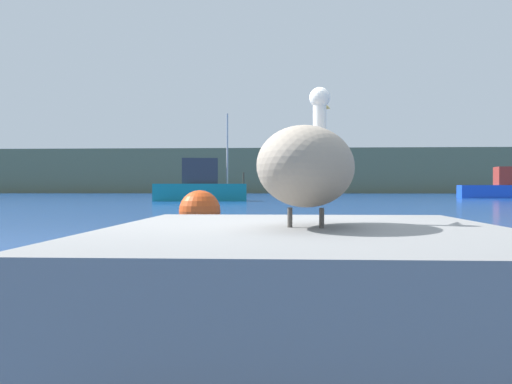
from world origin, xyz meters
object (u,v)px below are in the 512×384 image
pelican (308,165)px  mooring_buoy (200,211)px  fishing_boat_blue (509,187)px  fishing_boat_teal (200,186)px

pelican → mooring_buoy: bearing=28.8°
fishing_boat_blue → mooring_buoy: size_ratio=9.37×
mooring_buoy → fishing_boat_teal: bearing=99.0°
fishing_boat_blue → fishing_boat_teal: size_ratio=1.27×
fishing_boat_teal → mooring_buoy: fishing_boat_teal is taller
fishing_boat_teal → mooring_buoy: 22.83m
fishing_boat_blue → pelican: bearing=-108.2°
pelican → fishing_boat_blue: (16.91, 38.99, -0.13)m
pelican → fishing_boat_teal: 29.73m
fishing_boat_blue → mooring_buoy: fishing_boat_blue is taller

